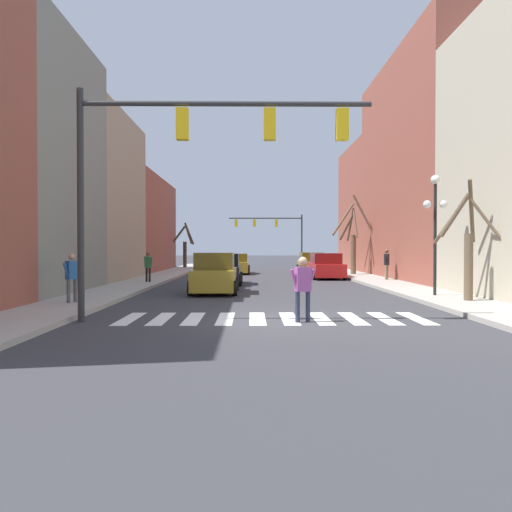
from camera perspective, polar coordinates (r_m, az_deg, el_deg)
The scene contains 20 objects.
ground_plane at distance 13.82m, azimuth 2.06°, elevation -7.37°, with size 240.00×240.00×0.00m, color #38383D.
sidewalk_left at distance 15.06m, azimuth -24.46°, elevation -6.48°, with size 2.46×90.00×0.15m.
building_row_left at distance 28.76m, azimuth -21.71°, elevation 6.55°, with size 6.00×40.91×11.04m.
building_row_right at distance 30.76m, azimuth 21.71°, elevation 8.48°, with size 6.00×40.90×13.71m.
crosswalk_stripes at distance 14.19m, azimuth 1.99°, elevation -7.14°, with size 8.55×2.60×0.01m.
traffic_signal_near at distance 13.82m, azimuth -7.51°, elevation 12.22°, with size 7.91×0.28×6.27m.
traffic_signal_far at distance 57.09m, azimuth 2.00°, elevation 3.31°, with size 8.43×0.28×5.81m.
street_lamp_right_corner at distance 20.76m, azimuth 19.81°, elevation 4.90°, with size 0.95×0.36×4.69m.
car_at_intersection at distance 27.37m, azimuth -3.67°, elevation -1.61°, with size 1.99×4.26×1.69m.
car_parked_right_far at distance 22.14m, azimuth -4.73°, elevation -2.10°, with size 2.05×4.32×1.79m.
car_driving_away_lane at distance 40.58m, azimuth 6.34°, elevation -0.82°, with size 2.13×4.39×1.64m.
car_parked_right_mid at distance 32.85m, azimuth 7.97°, elevation -1.21°, with size 2.16×4.80×1.66m.
car_parked_right_near at distance 38.66m, azimuth -2.22°, elevation -0.95°, with size 2.03×4.81×1.56m.
pedestrian_on_right_sidewalk at distance 17.97m, azimuth -20.31°, elevation -1.88°, with size 0.43×0.66×1.66m.
pedestrian_near_right_corner at distance 13.43m, azimuth 5.37°, elevation -3.16°, with size 0.74×0.34×1.76m.
pedestrian_waiting_at_curb at distance 27.84m, azimuth -12.23°, elevation -0.90°, with size 0.58×0.53×1.64m.
pedestrian_on_left_sidewalk at distance 30.12m, azimuth 14.71°, elevation -0.61°, with size 0.44×0.72×1.78m.
street_tree_left_far at distance 19.19m, azimuth 22.91°, elevation 1.16°, with size 1.86×1.87×4.31m.
street_tree_right_near at distance 35.97m, azimuth 10.98°, elevation 1.88°, with size 3.17×3.05×5.62m.
street_tree_left_near at distance 47.90m, azimuth -8.12°, elevation 1.08°, with size 2.13×1.36×4.30m.
Camera 1 is at (-0.64, -13.66, 1.99)m, focal length 35.00 mm.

